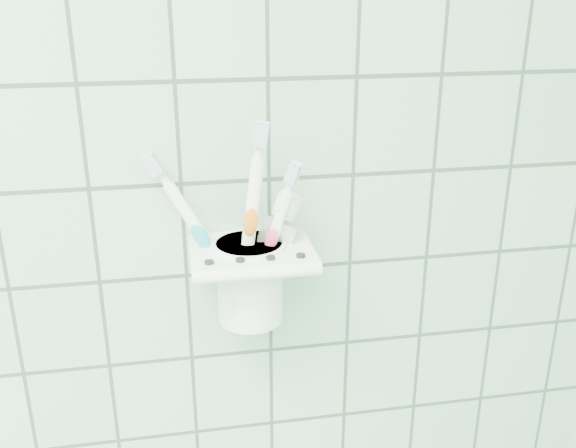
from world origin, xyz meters
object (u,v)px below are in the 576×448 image
at_px(cup, 250,278).
at_px(holder_bracket, 251,254).
at_px(toothbrush_blue, 237,223).
at_px(toothpaste_tube, 250,241).
at_px(toothbrush_orange, 249,231).
at_px(toothbrush_pink, 252,227).

bearing_deg(cup, holder_bracket, -69.18).
bearing_deg(toothbrush_blue, toothpaste_tube, 57.06).
height_order(holder_bracket, toothbrush_orange, toothbrush_orange).
distance_m(toothbrush_pink, toothpaste_tube, 0.03).
xyz_separation_m(cup, toothbrush_pink, (0.00, -0.01, 0.06)).
bearing_deg(toothpaste_tube, cup, -94.05).
bearing_deg(cup, toothpaste_tube, 77.30).
distance_m(toothbrush_pink, toothbrush_blue, 0.02).
xyz_separation_m(cup, toothbrush_blue, (-0.01, -0.01, 0.07)).
xyz_separation_m(cup, toothbrush_orange, (0.00, 0.01, 0.05)).
height_order(cup, toothbrush_pink, toothbrush_pink).
relative_size(holder_bracket, cup, 1.41).
relative_size(cup, toothbrush_orange, 0.50).
distance_m(cup, toothbrush_blue, 0.07).
relative_size(holder_bracket, toothpaste_tube, 0.86).
xyz_separation_m(toothbrush_pink, toothpaste_tube, (0.00, 0.02, -0.02)).
relative_size(holder_bracket, toothbrush_pink, 0.65).
relative_size(toothbrush_blue, toothbrush_orange, 1.18).
xyz_separation_m(holder_bracket, toothbrush_blue, (-0.01, -0.00, 0.04)).
bearing_deg(toothbrush_blue, toothbrush_orange, 53.27).
distance_m(cup, toothbrush_orange, 0.05).
distance_m(toothbrush_orange, toothpaste_tube, 0.01).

